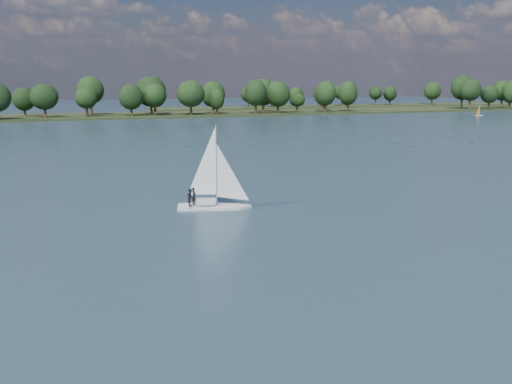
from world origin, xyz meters
TOP-DOWN VIEW (x-y plane):
  - ground at (0.00, 100.00)m, footprint 700.00×700.00m
  - far_shore at (0.00, 212.00)m, footprint 660.00×40.00m
  - far_shore_back at (160.00, 260.00)m, footprint 220.00×30.00m
  - sailboat at (8.10, 40.80)m, footprint 7.07×3.80m
  - dinghy_orange at (159.55, 161.99)m, footprint 2.93×1.16m
  - treeline at (-2.08, 207.92)m, footprint 562.67×73.58m

SIDE VIEW (x-z plane):
  - ground at x=0.00m, z-range 0.00..0.00m
  - far_shore at x=0.00m, z-range -0.75..0.75m
  - far_shore_back at x=160.00m, z-range -0.70..0.70m
  - dinghy_orange at x=159.55m, z-range -1.23..3.44m
  - sailboat at x=8.10m, z-range -1.98..6.99m
  - treeline at x=-2.08m, z-range -1.22..17.36m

